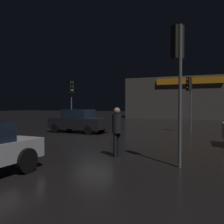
{
  "coord_description": "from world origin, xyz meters",
  "views": [
    {
      "loc": [
        6.82,
        -13.4,
        1.9
      ],
      "look_at": [
        -1.25,
        5.59,
        1.33
      ],
      "focal_mm": 39.6,
      "sensor_mm": 36.0,
      "label": 1
    }
  ],
  "objects_px": {
    "store_building": "(192,98)",
    "traffic_signal_cross_right": "(189,90)",
    "car_far": "(78,121)",
    "pedestrian": "(117,128)",
    "traffic_signal_opposite": "(72,92)",
    "traffic_signal_cross_left": "(178,58)"
  },
  "relations": [
    {
      "from": "store_building",
      "to": "traffic_signal_cross_right",
      "type": "xyz_separation_m",
      "value": [
        1.72,
        -21.04,
        0.01
      ]
    },
    {
      "from": "traffic_signal_opposite",
      "to": "traffic_signal_cross_right",
      "type": "relative_size",
      "value": 1.05
    },
    {
      "from": "traffic_signal_cross_right",
      "to": "car_far",
      "type": "height_order",
      "value": "traffic_signal_cross_right"
    },
    {
      "from": "traffic_signal_cross_left",
      "to": "pedestrian",
      "type": "distance_m",
      "value": 3.25
    },
    {
      "from": "pedestrian",
      "to": "car_far",
      "type": "bearing_deg",
      "value": 130.3
    },
    {
      "from": "traffic_signal_cross_right",
      "to": "pedestrian",
      "type": "bearing_deg",
      "value": -99.44
    },
    {
      "from": "traffic_signal_opposite",
      "to": "traffic_signal_cross_right",
      "type": "height_order",
      "value": "traffic_signal_opposite"
    },
    {
      "from": "traffic_signal_opposite",
      "to": "pedestrian",
      "type": "height_order",
      "value": "traffic_signal_opposite"
    },
    {
      "from": "car_far",
      "to": "traffic_signal_cross_right",
      "type": "bearing_deg",
      "value": 23.67
    },
    {
      "from": "store_building",
      "to": "traffic_signal_cross_left",
      "type": "distance_m",
      "value": 31.28
    },
    {
      "from": "traffic_signal_cross_left",
      "to": "store_building",
      "type": "bearing_deg",
      "value": 94.35
    },
    {
      "from": "store_building",
      "to": "traffic_signal_cross_right",
      "type": "height_order",
      "value": "store_building"
    },
    {
      "from": "traffic_signal_cross_right",
      "to": "pedestrian",
      "type": "xyz_separation_m",
      "value": [
        -1.59,
        -9.56,
        -1.88
      ]
    },
    {
      "from": "traffic_signal_cross_left",
      "to": "traffic_signal_cross_right",
      "type": "xyz_separation_m",
      "value": [
        -0.65,
        10.14,
        -0.39
      ]
    },
    {
      "from": "car_far",
      "to": "traffic_signal_cross_left",
      "type": "bearing_deg",
      "value": -42.37
    },
    {
      "from": "store_building",
      "to": "traffic_signal_cross_right",
      "type": "distance_m",
      "value": 21.11
    },
    {
      "from": "car_far",
      "to": "pedestrian",
      "type": "distance_m",
      "value": 8.48
    },
    {
      "from": "store_building",
      "to": "traffic_signal_cross_right",
      "type": "bearing_deg",
      "value": -85.34
    },
    {
      "from": "traffic_signal_opposite",
      "to": "car_far",
      "type": "height_order",
      "value": "traffic_signal_opposite"
    },
    {
      "from": "car_far",
      "to": "pedestrian",
      "type": "bearing_deg",
      "value": -49.7
    },
    {
      "from": "store_building",
      "to": "traffic_signal_opposite",
      "type": "xyz_separation_m",
      "value": [
        -8.38,
        -20.22,
        0.14
      ]
    },
    {
      "from": "store_building",
      "to": "car_far",
      "type": "bearing_deg",
      "value": -102.5
    }
  ]
}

